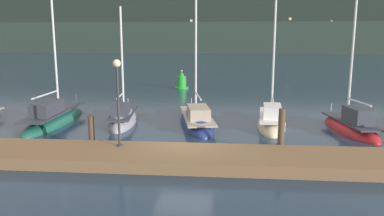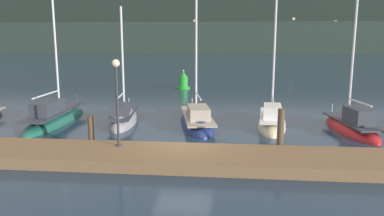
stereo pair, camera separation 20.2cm
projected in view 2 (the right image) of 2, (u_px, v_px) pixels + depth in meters
The scene contains 12 objects.
ground_plane at pixel (183, 151), 16.32m from camera, with size 400.00×400.00×0.00m, color #1E3347.
dock at pixel (178, 158), 14.71m from camera, with size 33.87×2.80×0.45m, color brown.
mooring_pile_1 at pixel (91, 132), 16.63m from camera, with size 0.28×0.28×1.48m, color #4C3D2D.
mooring_pile_2 at pixel (280, 131), 15.78m from camera, with size 0.28×0.28×1.94m, color #4C3D2D.
sailboat_berth_2 at pixel (55, 120), 21.73m from camera, with size 1.83×7.45×9.55m.
sailboat_berth_3 at pixel (123, 121), 21.69m from camera, with size 2.07×5.30×7.41m.
sailboat_berth_4 at pixel (197, 122), 21.37m from camera, with size 3.03×7.03×10.48m.
sailboat_berth_5 at pixel (272, 124), 20.81m from camera, with size 2.03×5.49×7.59m.
sailboat_berth_6 at pixel (352, 129), 19.66m from camera, with size 2.31×5.63×8.04m.
channel_buoy at pixel (184, 82), 36.17m from camera, with size 1.28×1.28×1.82m.
dock_lamppost at pixel (117, 88), 15.09m from camera, with size 0.32×0.32×3.57m.
hillside_backdrop at pixel (217, 27), 126.16m from camera, with size 240.00×23.00×18.24m.
Camera 2 is at (1.94, -15.57, 4.87)m, focal length 35.00 mm.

